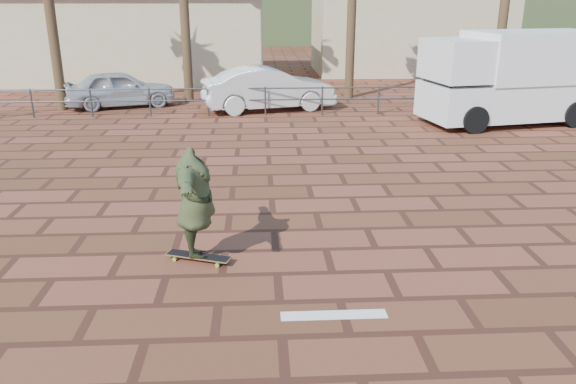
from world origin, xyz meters
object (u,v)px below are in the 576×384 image
object	(u,v)px
skateboarder	(195,203)
campervan	(514,76)
longboard	(198,256)
car_silver	(120,89)
car_white	(269,89)

from	to	relation	value
skateboarder	campervan	world-z (taller)	campervan
longboard	skateboarder	distance (m)	0.90
longboard	skateboarder	world-z (taller)	skateboarder
longboard	car_silver	xyz separation A→B (m)	(-4.21, 13.45, 0.60)
car_silver	longboard	bearing A→B (deg)	-179.74
car_white	longboard	bearing A→B (deg)	159.71
longboard	car_silver	size ratio (longest dim) A/B	0.27
campervan	car_white	distance (m)	8.35
skateboarder	car_white	bearing A→B (deg)	-12.25
longboard	car_white	bearing A→B (deg)	103.49
campervan	car_white	xyz separation A→B (m)	(-7.89, 2.62, -0.76)
skateboarder	car_silver	xyz separation A→B (m)	(-4.21, 13.45, -0.31)
car_silver	car_white	xyz separation A→B (m)	(5.58, -0.95, 0.10)
campervan	skateboarder	bearing A→B (deg)	-143.55
skateboarder	campervan	size ratio (longest dim) A/B	0.36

